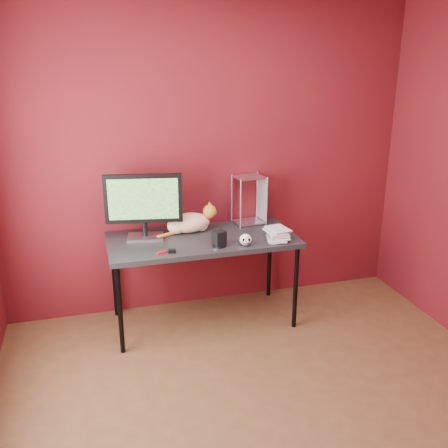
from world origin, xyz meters
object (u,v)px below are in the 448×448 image
object	(u,v)px
skull_mug	(246,240)
book_stack	(270,179)
cat	(190,222)
monitor	(144,203)
speaker	(219,239)
desk	(202,243)

from	to	relation	value
skull_mug	book_stack	size ratio (longest dim) A/B	0.10
cat	book_stack	size ratio (longest dim) A/B	0.52
cat	book_stack	distance (m)	0.77
monitor	speaker	distance (m)	0.66
desk	cat	world-z (taller)	cat
skull_mug	speaker	bearing A→B (deg)	-179.88
cat	speaker	xyz separation A→B (m)	(0.15, -0.38, -0.03)
monitor	book_stack	world-z (taller)	book_stack
skull_mug	speaker	distance (m)	0.20
monitor	book_stack	size ratio (longest dim) A/B	0.61
book_stack	desk	bearing A→B (deg)	159.66
desk	skull_mug	size ratio (longest dim) A/B	15.65
book_stack	cat	bearing A→B (deg)	148.77
desk	cat	xyz separation A→B (m)	(-0.07, 0.16, 0.13)
desk	monitor	size ratio (longest dim) A/B	2.49
monitor	desk	bearing A→B (deg)	-4.08
speaker	book_stack	world-z (taller)	book_stack
cat	monitor	bearing A→B (deg)	-173.46
monitor	speaker	size ratio (longest dim) A/B	4.90
skull_mug	book_stack	world-z (taller)	book_stack
cat	speaker	size ratio (longest dim) A/B	4.18
skull_mug	monitor	bearing A→B (deg)	163.86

